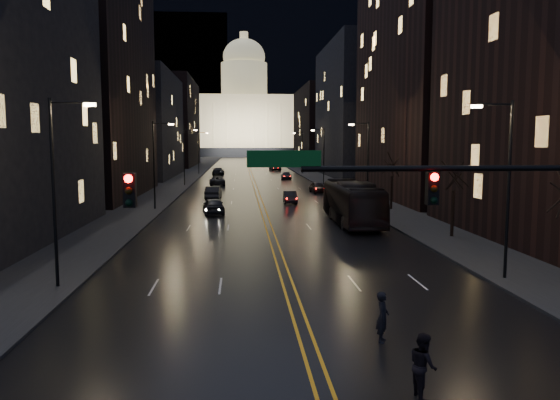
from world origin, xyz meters
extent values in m
plane|color=black|center=(0.00, 0.00, 0.00)|extent=(900.00, 900.00, 0.00)
cube|color=black|center=(0.00, 130.00, 0.01)|extent=(20.00, 320.00, 0.02)
cube|color=black|center=(-14.00, 130.00, 0.08)|extent=(8.00, 320.00, 0.16)
cube|color=black|center=(14.00, 130.00, 0.08)|extent=(8.00, 320.00, 0.16)
cube|color=orange|center=(0.00, 130.00, 0.03)|extent=(0.62, 320.00, 0.01)
cube|color=black|center=(-21.00, 54.00, 14.00)|extent=(12.00, 30.00, 28.00)
cube|color=black|center=(-21.00, 92.00, 10.00)|extent=(12.00, 34.00, 20.00)
cube|color=black|center=(-21.00, 140.00, 12.00)|extent=(12.00, 40.00, 24.00)
cube|color=black|center=(21.00, 50.00, 19.00)|extent=(12.00, 30.00, 38.00)
cube|color=black|center=(21.00, 92.00, 13.00)|extent=(12.00, 34.00, 26.00)
cube|color=black|center=(21.00, 140.00, 11.00)|extent=(12.00, 40.00, 22.00)
cube|color=black|center=(40.00, 380.00, 65.00)|extent=(520.00, 60.00, 130.00)
cube|color=black|center=(0.00, 250.00, 2.00)|extent=(90.00, 50.00, 4.00)
cube|color=#FFDD93|center=(0.00, 250.00, 16.00)|extent=(80.00, 36.00, 24.00)
cylinder|color=beige|center=(0.00, 250.00, 36.00)|extent=(22.00, 22.00, 16.00)
ellipsoid|color=beige|center=(0.00, 250.00, 47.00)|extent=(20.00, 20.00, 17.00)
cylinder|color=#FFDD93|center=(0.00, 250.00, 55.50)|extent=(4.00, 4.00, 6.00)
cylinder|color=black|center=(5.50, 0.00, 6.20)|extent=(12.00, 0.18, 0.18)
cube|color=black|center=(-5.50, 0.00, 5.60)|extent=(0.35, 0.30, 1.00)
cube|color=black|center=(3.50, 0.00, 5.60)|extent=(0.35, 0.30, 1.00)
sphere|color=#FF0705|center=(-5.50, -0.18, 5.95)|extent=(0.24, 0.24, 0.24)
sphere|color=#FF0705|center=(3.50, -0.18, 5.95)|extent=(0.24, 0.24, 0.24)
cube|color=#053F14|center=(-1.00, 0.00, 6.50)|extent=(2.20, 0.06, 0.50)
cylinder|color=black|center=(11.00, 10.00, 4.50)|extent=(0.16, 0.16, 9.00)
cylinder|color=black|center=(10.10, 10.00, 8.80)|extent=(1.80, 0.10, 0.10)
cube|color=#FFCF99|center=(9.20, 10.00, 8.70)|extent=(0.50, 0.25, 0.15)
cylinder|color=black|center=(-11.00, 10.00, 4.50)|extent=(0.16, 0.16, 9.00)
cylinder|color=black|center=(-10.10, 10.00, 8.80)|extent=(1.80, 0.10, 0.10)
cube|color=#FFCF99|center=(-9.20, 10.00, 8.70)|extent=(0.50, 0.25, 0.15)
cylinder|color=black|center=(11.00, 40.00, 4.50)|extent=(0.16, 0.16, 9.00)
cylinder|color=black|center=(10.10, 40.00, 8.80)|extent=(1.80, 0.10, 0.10)
cube|color=#FFCF99|center=(9.20, 40.00, 8.70)|extent=(0.50, 0.25, 0.15)
cylinder|color=black|center=(-11.00, 40.00, 4.50)|extent=(0.16, 0.16, 9.00)
cylinder|color=black|center=(-10.10, 40.00, 8.80)|extent=(1.80, 0.10, 0.10)
cube|color=#FFCF99|center=(-9.20, 40.00, 8.70)|extent=(0.50, 0.25, 0.15)
cylinder|color=black|center=(11.00, 70.00, 4.50)|extent=(0.16, 0.16, 9.00)
cylinder|color=black|center=(10.10, 70.00, 8.80)|extent=(1.80, 0.10, 0.10)
cube|color=#FFCF99|center=(9.20, 70.00, 8.70)|extent=(0.50, 0.25, 0.15)
cylinder|color=black|center=(-11.00, 70.00, 4.50)|extent=(0.16, 0.16, 9.00)
cylinder|color=black|center=(-10.10, 70.00, 8.80)|extent=(1.80, 0.10, 0.10)
cube|color=#FFCF99|center=(-9.20, 70.00, 8.70)|extent=(0.50, 0.25, 0.15)
cylinder|color=black|center=(11.00, 100.00, 4.50)|extent=(0.16, 0.16, 9.00)
cylinder|color=black|center=(10.10, 100.00, 8.80)|extent=(1.80, 0.10, 0.10)
cube|color=#FFCF99|center=(9.20, 100.00, 8.70)|extent=(0.50, 0.25, 0.15)
cylinder|color=black|center=(-11.00, 100.00, 4.50)|extent=(0.16, 0.16, 9.00)
cylinder|color=black|center=(-10.10, 100.00, 8.80)|extent=(1.80, 0.10, 0.10)
cube|color=#FFCF99|center=(-9.20, 100.00, 8.70)|extent=(0.50, 0.25, 0.15)
cylinder|color=black|center=(13.00, 22.00, 1.75)|extent=(0.24, 0.24, 3.50)
cylinder|color=black|center=(13.00, 38.00, 1.75)|extent=(0.24, 0.24, 3.50)
imported|color=black|center=(7.22, 29.48, 1.80)|extent=(3.07, 12.97, 3.61)
imported|color=black|center=(-4.87, 36.38, 0.80)|extent=(2.49, 4.89, 1.59)
imported|color=black|center=(-5.54, 50.04, 0.80)|extent=(1.89, 4.92, 1.60)
imported|color=black|center=(-5.95, 70.95, 0.71)|extent=(2.78, 5.31, 1.43)
imported|color=black|center=(-6.81, 97.06, 0.80)|extent=(2.50, 5.60, 1.60)
imported|color=black|center=(3.34, 45.20, 0.68)|extent=(1.53, 4.17, 1.36)
imported|color=black|center=(8.23, 57.17, 0.76)|extent=(2.18, 4.60, 1.52)
imported|color=black|center=(6.09, 82.86, 0.68)|extent=(2.22, 4.82, 1.36)
imported|color=black|center=(6.03, 113.19, 0.72)|extent=(2.85, 5.37, 1.44)
imported|color=black|center=(2.64, 2.14, 0.90)|extent=(0.64, 0.77, 1.80)
imported|color=black|center=(2.67, -2.00, 0.91)|extent=(0.54, 0.91, 1.81)
camera|label=1|loc=(-2.30, -16.05, 7.02)|focal=35.00mm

